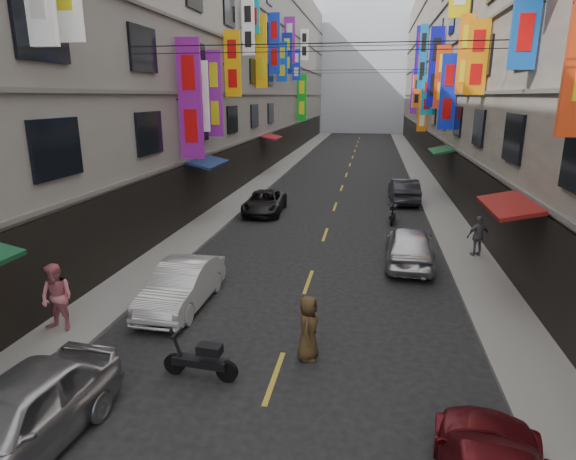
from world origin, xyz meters
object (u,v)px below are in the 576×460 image
at_px(car_left_near, 16,419).
at_px(car_left_mid, 182,285).
at_px(car_right_far, 404,191).
at_px(scooter_far_right, 393,214).
at_px(car_right_mid, 409,246).
at_px(car_left_far, 265,202).
at_px(pedestrian_lfar, 57,298).
at_px(pedestrian_crossing, 308,328).
at_px(pedestrian_rfar, 478,236).
at_px(scooter_crossing, 201,360).

bearing_deg(car_left_near, car_left_mid, 90.73).
bearing_deg(car_left_near, car_right_far, 75.54).
relative_size(scooter_far_right, car_right_mid, 0.41).
height_order(car_left_far, pedestrian_lfar, pedestrian_lfar).
relative_size(car_left_far, car_right_far, 0.99).
height_order(car_left_near, car_right_far, car_left_near).
bearing_deg(car_left_far, pedestrian_lfar, -101.95).
relative_size(pedestrian_lfar, pedestrian_crossing, 1.14).
bearing_deg(car_right_mid, car_right_far, -90.14).
bearing_deg(pedestrian_crossing, pedestrian_lfar, 92.24).
relative_size(car_left_near, car_right_mid, 1.01).
height_order(scooter_far_right, car_left_far, car_left_far).
height_order(car_left_far, car_right_far, car_right_far).
height_order(pedestrian_rfar, pedestrian_crossing, pedestrian_rfar).
bearing_deg(scooter_crossing, car_left_mid, 32.39).
bearing_deg(car_left_mid, pedestrian_rfar, 33.29).
bearing_deg(scooter_crossing, pedestrian_rfar, -33.89).
bearing_deg(pedestrian_lfar, scooter_crossing, -10.88).
xyz_separation_m(car_right_mid, car_right_far, (0.45, 11.44, -0.03)).
height_order(scooter_far_right, pedestrian_crossing, pedestrian_crossing).
distance_m(car_left_mid, pedestrian_lfar, 3.46).
bearing_deg(scooter_far_right, car_left_near, 72.97).
bearing_deg(car_right_mid, scooter_crossing, 61.46).
xyz_separation_m(scooter_far_right, car_right_far, (0.83, 5.07, 0.28)).
height_order(car_right_far, pedestrian_crossing, pedestrian_crossing).
bearing_deg(pedestrian_crossing, car_left_near, 135.33).
xyz_separation_m(scooter_crossing, pedestrian_crossing, (2.29, 1.26, 0.38)).
relative_size(scooter_crossing, pedestrian_crossing, 1.10).
bearing_deg(pedestrian_rfar, car_left_mid, 12.01).
distance_m(car_right_far, pedestrian_lfar, 21.38).
bearing_deg(car_right_far, car_left_near, 68.02).
relative_size(car_left_near, pedestrian_lfar, 2.38).
relative_size(car_left_far, pedestrian_lfar, 2.32).
xyz_separation_m(scooter_far_right, car_left_far, (-6.89, 0.90, 0.16)).
height_order(car_left_mid, car_right_far, car_right_far).
bearing_deg(scooter_crossing, pedestrian_crossing, -56.55).
bearing_deg(pedestrian_crossing, car_right_far, -6.81).
distance_m(scooter_crossing, scooter_far_right, 15.87).
distance_m(car_right_mid, pedestrian_rfar, 2.97).
relative_size(pedestrian_rfar, pedestrian_crossing, 0.99).
bearing_deg(scooter_crossing, scooter_far_right, -13.03).
height_order(car_right_far, pedestrian_rfar, pedestrian_rfar).
bearing_deg(scooter_far_right, pedestrian_lfar, 60.49).
distance_m(car_right_mid, pedestrian_lfar, 12.19).
bearing_deg(pedestrian_rfar, car_right_far, -98.20).
bearing_deg(car_left_mid, car_right_far, 66.10).
relative_size(car_left_far, car_right_mid, 0.98).
bearing_deg(car_left_mid, pedestrian_lfar, -138.32).
distance_m(scooter_far_right, pedestrian_lfar, 16.62).
relative_size(car_left_mid, pedestrian_lfar, 2.23).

